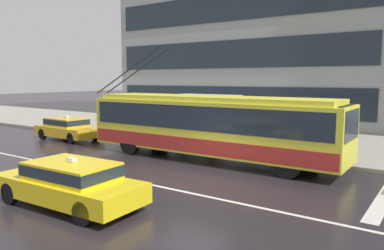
# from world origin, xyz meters

# --- Properties ---
(ground_plane) EXTENTS (160.00, 160.00, 0.00)m
(ground_plane) POSITION_xyz_m (0.00, 0.00, 0.00)
(ground_plane) COLOR #252025
(sidewalk_slab) EXTENTS (80.00, 10.00, 0.14)m
(sidewalk_slab) POSITION_xyz_m (0.00, 9.89, 0.07)
(sidewalk_slab) COLOR gray
(sidewalk_slab) RESTS_ON ground_plane
(crosswalk_stripe_edge_near) EXTENTS (0.44, 4.40, 0.01)m
(crosswalk_stripe_edge_near) POSITION_xyz_m (5.87, 1.44, 0.00)
(crosswalk_stripe_edge_near) COLOR beige
(crosswalk_stripe_edge_near) RESTS_ON ground_plane
(lane_centre_line) EXTENTS (72.00, 0.14, 0.01)m
(lane_centre_line) POSITION_xyz_m (0.00, -1.20, 0.00)
(lane_centre_line) COLOR silver
(lane_centre_line) RESTS_ON ground_plane
(trolleybus) EXTENTS (12.64, 2.52, 5.07)m
(trolleybus) POSITION_xyz_m (-1.31, 3.29, 1.55)
(trolleybus) COLOR yellow
(trolleybus) RESTS_ON ground_plane
(taxi_oncoming_near) EXTENTS (4.66, 2.01, 1.39)m
(taxi_oncoming_near) POSITION_xyz_m (-1.32, -4.08, 0.70)
(taxi_oncoming_near) COLOR yellow
(taxi_oncoming_near) RESTS_ON ground_plane
(taxi_queued_behind_bus) EXTENTS (4.26, 1.97, 1.39)m
(taxi_queued_behind_bus) POSITION_xyz_m (-11.15, 3.28, 0.70)
(taxi_queued_behind_bus) COLOR gold
(taxi_queued_behind_bus) RESTS_ON ground_plane
(bus_shelter) EXTENTS (3.76, 1.72, 2.54)m
(bus_shelter) POSITION_xyz_m (-3.87, 7.16, 2.05)
(bus_shelter) COLOR gray
(bus_shelter) RESTS_ON sidewalk_slab
(pedestrian_at_shelter) EXTENTS (1.35, 1.35, 1.99)m
(pedestrian_at_shelter) POSITION_xyz_m (-5.97, 7.52, 1.71)
(pedestrian_at_shelter) COLOR #58494E
(pedestrian_at_shelter) RESTS_ON sidewalk_slab
(pedestrian_approaching_curb) EXTENTS (1.28, 1.28, 1.87)m
(pedestrian_approaching_curb) POSITION_xyz_m (2.15, 7.14, 1.61)
(pedestrian_approaching_curb) COLOR black
(pedestrian_approaching_curb) RESTS_ON sidewalk_slab
(pedestrian_walking_past) EXTENTS (1.34, 1.34, 2.01)m
(pedestrian_walking_past) POSITION_xyz_m (-3.82, 7.54, 1.76)
(pedestrian_walking_past) COLOR navy
(pedestrian_walking_past) RESTS_ON sidewalk_slab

